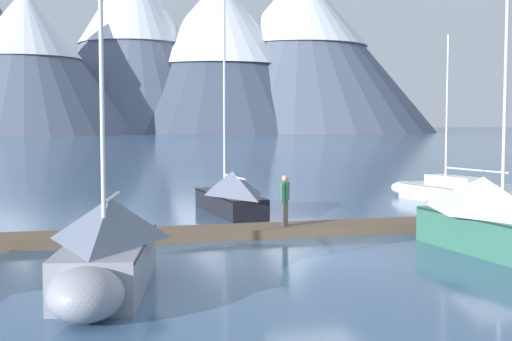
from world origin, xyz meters
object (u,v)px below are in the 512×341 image
object	(u,v)px
sailboat_mid_dock_starboard	(495,219)
sailboat_far_berth	(448,191)
person_on_dock	(285,197)
sailboat_second_berth	(107,248)
sailboat_mid_dock_port	(229,192)

from	to	relation	value
sailboat_mid_dock_starboard	sailboat_far_berth	size ratio (longest dim) A/B	1.09
sailboat_far_berth	person_on_dock	world-z (taller)	sailboat_far_berth
sailboat_far_berth	sailboat_second_berth	bearing A→B (deg)	-142.88
sailboat_second_berth	sailboat_far_berth	distance (m)	20.82
person_on_dock	sailboat_far_berth	bearing A→B (deg)	32.86
sailboat_mid_dock_port	sailboat_mid_dock_starboard	distance (m)	11.86
sailboat_mid_dock_port	sailboat_far_berth	world-z (taller)	sailboat_mid_dock_port
sailboat_second_berth	sailboat_mid_dock_port	xyz separation A→B (m)	(5.86, 11.73, -0.09)
sailboat_second_berth	sailboat_far_berth	size ratio (longest dim) A/B	0.95
person_on_dock	sailboat_second_berth	bearing A→B (deg)	-136.79
sailboat_second_berth	person_on_dock	distance (m)	8.61
sailboat_mid_dock_port	person_on_dock	xyz separation A→B (m)	(0.41, -5.84, 0.42)
sailboat_mid_dock_starboard	sailboat_far_berth	world-z (taller)	sailboat_mid_dock_starboard
sailboat_second_berth	sailboat_mid_dock_starboard	size ratio (longest dim) A/B	0.88
sailboat_mid_dock_starboard	sailboat_far_berth	xyz separation A→B (m)	(5.82, 11.63, -0.53)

